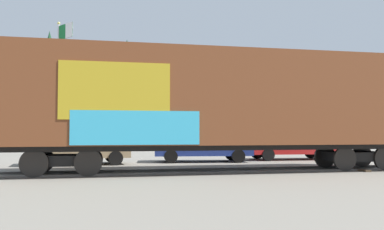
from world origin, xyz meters
TOP-DOWN VIEW (x-y plane):
  - ground_plane at (0.00, 0.00)m, footprint 260.00×260.00m
  - track at (3.08, -0.15)m, footprint 59.94×6.22m
  - freight_car at (1.16, -0.00)m, footprint 16.13×4.22m
  - flagpole at (-4.90, 12.18)m, footprint 0.96×1.43m
  - hillside at (0.06, 56.03)m, footprint 154.60×29.42m
  - parked_car_tan at (-3.73, 4.88)m, footprint 4.28×2.07m
  - parked_car_blue at (2.03, 5.09)m, footprint 5.02×2.74m
  - parked_car_red at (7.02, 5.26)m, footprint 4.82×2.44m

SIDE VIEW (x-z plane):
  - ground_plane at x=0.00m, z-range 0.00..0.00m
  - track at x=3.08m, z-range 0.00..0.08m
  - parked_car_blue at x=2.03m, z-range 0.00..1.71m
  - parked_car_tan at x=-3.73m, z-range 0.00..1.79m
  - parked_car_red at x=7.02m, z-range -0.01..1.82m
  - freight_car at x=1.16m, z-range 0.31..4.94m
  - flagpole at x=-4.90m, z-range 1.31..9.75m
  - hillside at x=0.06m, z-range -2.41..13.89m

